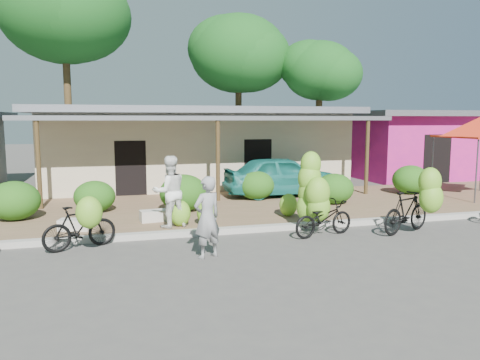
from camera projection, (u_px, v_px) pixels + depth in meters
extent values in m
plane|color=#4C4946|center=(280.00, 253.00, 10.05)|extent=(100.00, 100.00, 0.00)
cube|color=#865D48|center=(226.00, 208.00, 14.82)|extent=(60.00, 6.00, 0.12)
cube|color=#A8A399|center=(253.00, 229.00, 11.95)|extent=(60.00, 0.25, 0.15)
cube|color=#BAA78C|center=(194.00, 150.00, 20.38)|extent=(12.00, 6.00, 3.10)
cube|color=slate|center=(193.00, 111.00, 20.16)|extent=(13.00, 7.00, 0.25)
cube|color=black|center=(207.00, 166.00, 17.61)|extent=(1.40, 0.12, 2.20)
cube|color=slate|center=(212.00, 118.00, 16.37)|extent=(13.00, 2.00, 0.15)
cylinder|color=#4C3A1E|center=(39.00, 167.00, 14.25)|extent=(0.14, 0.14, 2.85)
cylinder|color=#4C3A1E|center=(218.00, 162.00, 15.70)|extent=(0.14, 0.14, 2.85)
cylinder|color=#4C3A1E|center=(367.00, 159.00, 17.15)|extent=(0.14, 0.14, 2.85)
cube|color=#D1207E|center=(404.00, 147.00, 23.11)|extent=(5.00, 5.00, 3.00)
cube|color=slate|center=(405.00, 114.00, 22.90)|extent=(6.00, 6.00, 0.25)
cube|color=black|center=(436.00, 159.00, 20.81)|extent=(1.40, 0.12, 2.20)
cylinder|color=#4C3A1E|center=(68.00, 91.00, 23.38)|extent=(0.36, 0.36, 8.57)
ellipsoid|color=#104216|center=(64.00, 12.00, 22.89)|extent=(6.28, 6.28, 5.02)
ellipsoid|color=#104216|center=(53.00, 6.00, 23.01)|extent=(5.34, 5.34, 4.27)
cylinder|color=#4C3A1E|center=(239.00, 109.00, 26.31)|extent=(0.36, 0.36, 6.85)
ellipsoid|color=#104216|center=(238.00, 54.00, 25.92)|extent=(5.38, 5.38, 4.30)
ellipsoid|color=#104216|center=(228.00, 49.00, 26.03)|extent=(4.57, 4.57, 3.66)
cylinder|color=#4C3A1E|center=(319.00, 119.00, 25.50)|extent=(0.36, 0.36, 5.78)
ellipsoid|color=#104216|center=(320.00, 71.00, 25.17)|extent=(3.95, 3.95, 3.16)
ellipsoid|color=#104216|center=(309.00, 65.00, 25.29)|extent=(3.36, 3.36, 2.69)
ellipsoid|color=#265313|center=(14.00, 201.00, 12.73)|extent=(1.38, 1.24, 1.07)
ellipsoid|color=#265313|center=(95.00, 197.00, 13.83)|extent=(1.20, 1.08, 0.94)
ellipsoid|color=#265313|center=(183.00, 193.00, 13.99)|extent=(1.42, 1.28, 1.11)
ellipsoid|color=#265313|center=(256.00, 185.00, 16.03)|extent=(1.27, 1.15, 0.99)
ellipsoid|color=#265313|center=(334.00, 189.00, 15.22)|extent=(1.27, 1.14, 0.99)
ellipsoid|color=#265313|center=(411.00, 180.00, 17.27)|extent=(1.35, 1.22, 1.06)
cylinder|color=#59595E|center=(476.00, 171.00, 15.28)|extent=(0.05, 0.05, 2.10)
cylinder|color=#59595E|center=(432.00, 165.00, 17.39)|extent=(0.05, 0.05, 2.10)
imported|color=black|center=(80.00, 227.00, 10.31)|extent=(1.69, 1.04, 0.98)
ellipsoid|color=#82C130|center=(89.00, 212.00, 9.74)|extent=(0.55, 0.46, 0.68)
imported|color=black|center=(324.00, 218.00, 11.46)|extent=(1.79, 0.99, 0.89)
ellipsoid|color=#82C130|center=(308.00, 207.00, 11.89)|extent=(0.62, 0.53, 0.77)
ellipsoid|color=#82C130|center=(312.00, 193.00, 11.89)|extent=(0.71, 0.60, 0.89)
ellipsoid|color=#82C130|center=(310.00, 178.00, 11.80)|extent=(0.60, 0.51, 0.75)
ellipsoid|color=#82C130|center=(311.00, 164.00, 11.77)|extent=(0.53, 0.45, 0.66)
ellipsoid|color=#82C130|center=(319.00, 207.00, 11.61)|extent=(0.59, 0.50, 0.74)
ellipsoid|color=#82C130|center=(318.00, 192.00, 11.54)|extent=(0.62, 0.53, 0.78)
imported|color=black|center=(406.00, 212.00, 11.79)|extent=(1.84, 1.12, 1.07)
ellipsoid|color=#82C130|center=(431.00, 198.00, 11.21)|extent=(0.59, 0.50, 0.74)
ellipsoid|color=#82C130|center=(430.00, 182.00, 11.20)|extent=(0.56, 0.48, 0.70)
ellipsoid|color=#82C130|center=(180.00, 213.00, 12.03)|extent=(0.54, 0.46, 0.68)
ellipsoid|color=#82C130|center=(207.00, 212.00, 12.18)|extent=(0.55, 0.46, 0.68)
ellipsoid|color=#82C130|center=(288.00, 205.00, 13.27)|extent=(0.52, 0.44, 0.65)
cube|color=beige|center=(156.00, 215.00, 12.67)|extent=(0.90, 0.51, 0.30)
cube|color=beige|center=(75.00, 225.00, 11.61)|extent=(0.82, 0.56, 0.28)
imported|color=gray|center=(207.00, 217.00, 9.62)|extent=(0.74, 0.63, 1.71)
imported|color=white|center=(170.00, 192.00, 11.88)|extent=(1.02, 0.87, 1.83)
imported|color=#19736A|center=(282.00, 176.00, 16.82)|extent=(4.24, 1.74, 1.44)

